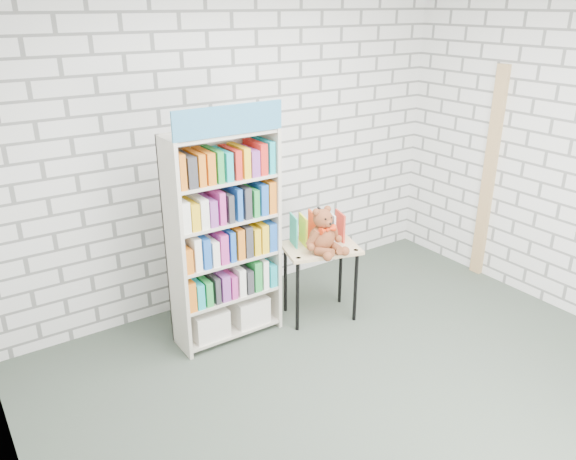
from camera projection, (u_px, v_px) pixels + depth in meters
ground at (380, 398)px, 4.00m from camera, size 4.50×4.50×0.00m
room_shell at (398, 155)px, 3.33m from camera, size 4.52×4.02×2.81m
bookshelf at (224, 237)px, 4.45m from camera, size 0.87×0.34×1.96m
display_table at (321, 256)px, 4.85m from camera, size 0.73×0.60×0.68m
table_books at (317, 228)px, 4.85m from camera, size 0.48×0.31×0.26m
teddy_bear at (324, 234)px, 4.66m from camera, size 0.36×0.33×0.39m
door_trim at (489, 175)px, 5.49m from camera, size 0.05×0.12×2.10m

